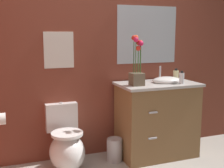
% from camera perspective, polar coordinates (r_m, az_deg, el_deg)
% --- Properties ---
extents(wall_back, '(3.93, 0.05, 2.50)m').
position_cam_1_polar(wall_back, '(3.58, 1.39, 6.35)').
color(wall_back, brown).
rests_on(wall_back, ground_plane).
extents(toilet, '(0.38, 0.59, 0.69)m').
position_cam_1_polar(toilet, '(3.30, -8.91, -12.00)').
color(toilet, white).
rests_on(toilet, ground_plane).
extents(vanity_cabinet, '(0.94, 0.56, 1.07)m').
position_cam_1_polar(vanity_cabinet, '(3.58, 8.75, -6.66)').
color(vanity_cabinet, brown).
rests_on(vanity_cabinet, ground_plane).
extents(flower_vase, '(0.14, 0.14, 0.56)m').
position_cam_1_polar(flower_vase, '(3.26, 4.90, 3.24)').
color(flower_vase, brown).
rests_on(flower_vase, vanity_cabinet).
extents(soap_bottle, '(0.07, 0.07, 0.16)m').
position_cam_1_polar(soap_bottle, '(3.65, 12.34, 1.65)').
color(soap_bottle, beige).
rests_on(soap_bottle, vanity_cabinet).
extents(lotion_bottle, '(0.06, 0.06, 0.15)m').
position_cam_1_polar(lotion_bottle, '(3.46, 13.43, 1.14)').
color(lotion_bottle, white).
rests_on(lotion_bottle, vanity_cabinet).
extents(trash_bin, '(0.18, 0.18, 0.27)m').
position_cam_1_polar(trash_bin, '(3.47, 0.48, -12.68)').
color(trash_bin, '#B7B7BC').
rests_on(trash_bin, ground_plane).
extents(wall_poster, '(0.33, 0.01, 0.40)m').
position_cam_1_polar(wall_poster, '(3.34, -10.32, 6.54)').
color(wall_poster, silver).
extents(wall_mirror, '(0.80, 0.01, 0.70)m').
position_cam_1_polar(wall_mirror, '(3.69, 6.86, 9.49)').
color(wall_mirror, '#B2BCC6').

